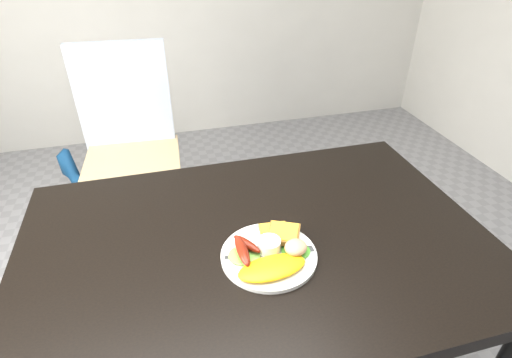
# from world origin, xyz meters

# --- Properties ---
(dining_table) EXTENTS (1.20, 0.80, 0.04)m
(dining_table) POSITION_xyz_m (0.00, 0.00, 0.73)
(dining_table) COLOR black
(dining_table) RESTS_ON ground
(dining_chair) EXTENTS (0.47, 0.47, 0.05)m
(dining_chair) POSITION_xyz_m (-0.35, 1.01, 0.45)
(dining_chair) COLOR tan
(dining_chair) RESTS_ON ground
(person) EXTENTS (0.70, 0.59, 1.65)m
(person) POSITION_xyz_m (-0.33, 0.83, 0.82)
(person) COLOR navy
(person) RESTS_ON ground
(plate) EXTENTS (0.23, 0.23, 0.01)m
(plate) POSITION_xyz_m (0.01, -0.07, 0.76)
(plate) COLOR white
(plate) RESTS_ON dining_table
(lettuce_left) EXTENTS (0.08, 0.08, 0.01)m
(lettuce_left) POSITION_xyz_m (-0.05, -0.07, 0.77)
(lettuce_left) COLOR olive
(lettuce_left) RESTS_ON plate
(lettuce_right) EXTENTS (0.09, 0.08, 0.01)m
(lettuce_right) POSITION_xyz_m (0.07, -0.08, 0.77)
(lettuce_right) COLOR #328720
(lettuce_right) RESTS_ON plate
(omelette) EXTENTS (0.17, 0.09, 0.02)m
(omelette) POSITION_xyz_m (0.00, -0.13, 0.77)
(omelette) COLOR yellow
(omelette) RESTS_ON plate
(sausage_a) EXTENTS (0.03, 0.11, 0.03)m
(sausage_a) POSITION_xyz_m (-0.05, -0.07, 0.78)
(sausage_a) COLOR maroon
(sausage_a) RESTS_ON lettuce_left
(sausage_b) EXTENTS (0.06, 0.08, 0.02)m
(sausage_b) POSITION_xyz_m (-0.04, -0.05, 0.78)
(sausage_b) COLOR #620506
(sausage_b) RESTS_ON lettuce_left
(ramekin) EXTENTS (0.06, 0.06, 0.03)m
(ramekin) POSITION_xyz_m (0.01, -0.07, 0.78)
(ramekin) COLOR white
(ramekin) RESTS_ON plate
(toast_a) EXTENTS (0.08, 0.08, 0.01)m
(toast_a) POSITION_xyz_m (0.04, -0.01, 0.77)
(toast_a) COLOR olive
(toast_a) RESTS_ON plate
(toast_b) EXTENTS (0.10, 0.10, 0.01)m
(toast_b) POSITION_xyz_m (0.06, -0.03, 0.78)
(toast_b) COLOR olive
(toast_b) RESTS_ON toast_a
(potato_salad) EXTENTS (0.07, 0.07, 0.03)m
(potato_salad) POSITION_xyz_m (0.07, -0.09, 0.79)
(potato_salad) COLOR #CCB990
(potato_salad) RESTS_ON lettuce_right
(fork) EXTENTS (0.16, 0.05, 0.00)m
(fork) POSITION_xyz_m (-0.02, -0.08, 0.76)
(fork) COLOR #ADAFB7
(fork) RESTS_ON plate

